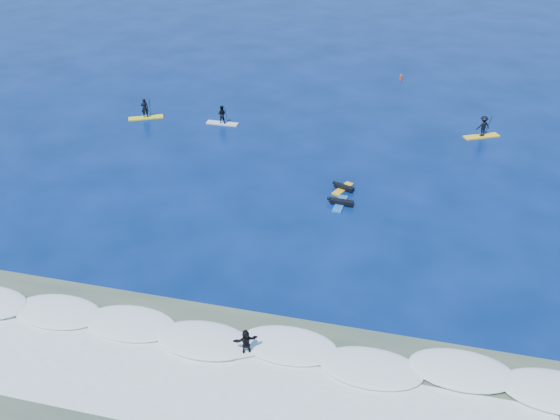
% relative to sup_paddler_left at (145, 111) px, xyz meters
% --- Properties ---
extents(ground, '(160.00, 160.00, 0.00)m').
position_rel_sup_paddler_left_xyz_m(ground, '(13.24, -14.59, -0.64)').
color(ground, '#031742').
rests_on(ground, ground).
extents(shallow_water, '(90.00, 13.00, 0.01)m').
position_rel_sup_paddler_left_xyz_m(shallow_water, '(13.24, -28.59, -0.64)').
color(shallow_water, '#394D3F').
rests_on(shallow_water, ground).
extents(breaking_wave, '(40.00, 6.00, 0.30)m').
position_rel_sup_paddler_left_xyz_m(breaking_wave, '(13.24, -24.59, -0.64)').
color(breaking_wave, white).
rests_on(breaking_wave, ground).
extents(whitewater, '(34.00, 5.00, 0.02)m').
position_rel_sup_paddler_left_xyz_m(whitewater, '(13.24, -27.59, -0.64)').
color(whitewater, silver).
rests_on(whitewater, ground).
extents(sup_paddler_left, '(2.94, 1.98, 2.05)m').
position_rel_sup_paddler_left_xyz_m(sup_paddler_left, '(0.00, 0.00, 0.00)').
color(sup_paddler_left, yellow).
rests_on(sup_paddler_left, ground).
extents(sup_paddler_center, '(2.67, 0.67, 1.87)m').
position_rel_sup_paddler_left_xyz_m(sup_paddler_center, '(6.76, 0.42, 0.06)').
color(sup_paddler_center, silver).
rests_on(sup_paddler_center, ground).
extents(sup_paddler_right, '(2.95, 2.01, 2.06)m').
position_rel_sup_paddler_left_xyz_m(sup_paddler_right, '(27.91, 2.91, 0.16)').
color(sup_paddler_right, yellow).
rests_on(sup_paddler_right, ground).
extents(prone_paddler_near, '(1.60, 2.13, 0.43)m').
position_rel_sup_paddler_left_xyz_m(prone_paddler_near, '(18.39, -8.34, -0.49)').
color(prone_paddler_near, gold).
rests_on(prone_paddler_near, ground).
extents(prone_paddler_far, '(1.79, 2.28, 0.47)m').
position_rel_sup_paddler_left_xyz_m(prone_paddler_far, '(18.53, -10.40, -0.48)').
color(prone_paddler_far, '#175DB0').
rests_on(prone_paddler_far, ground).
extents(wave_surfer, '(1.92, 1.39, 1.38)m').
position_rel_sup_paddler_left_xyz_m(wave_surfer, '(16.44, -25.20, 0.15)').
color(wave_surfer, white).
rests_on(wave_surfer, breaking_wave).
extents(marker_buoy, '(0.28, 0.28, 0.68)m').
position_rel_sup_paddler_left_xyz_m(marker_buoy, '(20.54, 15.07, -0.35)').
color(marker_buoy, red).
rests_on(marker_buoy, ground).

